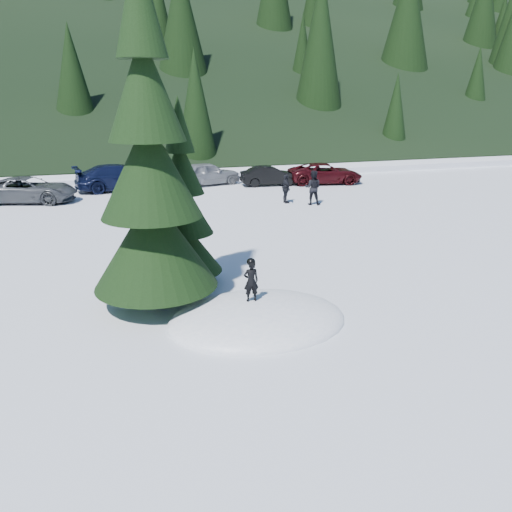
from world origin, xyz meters
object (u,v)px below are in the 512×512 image
object	(u,v)px
spruce_tall	(150,181)
spruce_short	(183,214)
adult_0	(313,188)
car_4	(207,174)
car_2	(29,190)
adult_1	(286,189)
car_5	(270,176)
car_3	(121,177)
child_skier	(251,281)
car_6	(325,173)

from	to	relation	value
spruce_tall	spruce_short	bearing A→B (deg)	54.46
adult_0	car_4	distance (m)	8.61
adult_0	car_2	size ratio (longest dim) A/B	0.36
car_2	adult_1	bearing A→B (deg)	-91.64
spruce_tall	car_5	world-z (taller)	spruce_tall
car_3	car_4	xyz separation A→B (m)	(5.28, 0.17, -0.04)
spruce_tall	car_3	size ratio (longest dim) A/B	1.62
spruce_short	spruce_tall	bearing A→B (deg)	-125.54
child_skier	spruce_tall	bearing A→B (deg)	-35.04
adult_0	car_5	xyz separation A→B (m)	(-0.06, 6.34, -0.27)
car_4	car_5	xyz separation A→B (m)	(3.79, -1.37, -0.13)
adult_1	child_skier	bearing A→B (deg)	153.11
spruce_short	car_5	distance (m)	17.91
car_6	car_5	bearing A→B (deg)	94.25
spruce_tall	car_4	world-z (taller)	spruce_tall
child_skier	car_5	world-z (taller)	child_skier
car_5	adult_0	bearing A→B (deg)	-173.79
car_2	car_3	distance (m)	5.38
spruce_tall	car_6	distance (m)	21.34
car_2	spruce_tall	bearing A→B (deg)	-146.65
adult_0	car_3	world-z (taller)	adult_0
car_4	car_6	xyz separation A→B (m)	(7.40, -1.80, -0.07)
car_2	car_3	bearing A→B (deg)	-47.27
car_3	child_skier	bearing A→B (deg)	177.77
spruce_short	car_3	bearing A→B (deg)	92.38
spruce_short	adult_1	bearing A→B (deg)	54.67
child_skier	adult_1	distance (m)	14.59
adult_0	spruce_tall	bearing A→B (deg)	80.06
car_3	car_6	bearing A→B (deg)	-104.71
spruce_short	adult_1	size ratio (longest dim) A/B	3.56
car_5	car_6	xyz separation A→B (m)	(3.61, -0.43, 0.05)
car_6	spruce_tall	bearing A→B (deg)	153.25
car_5	child_skier	bearing A→B (deg)	164.51
spruce_tall	car_5	size ratio (longest dim) A/B	2.33
child_skier	spruce_short	bearing A→B (deg)	-67.54
car_5	car_3	bearing A→B (deg)	88.13
child_skier	car_5	distance (m)	20.13
spruce_tall	car_2	size ratio (longest dim) A/B	1.78
car_6	adult_1	bearing A→B (deg)	148.26
spruce_tall	adult_0	world-z (taller)	spruce_tall
adult_0	adult_1	bearing A→B (deg)	-3.27
spruce_short	adult_0	size ratio (longest dim) A/B	3.04
child_skier	car_3	size ratio (longest dim) A/B	0.19
adult_1	car_6	distance (m)	6.96
adult_1	car_2	distance (m)	13.57
spruce_tall	adult_1	bearing A→B (deg)	54.65
car_5	car_4	bearing A→B (deg)	75.85
spruce_tall	spruce_short	xyz separation A→B (m)	(1.00, 1.40, -1.22)
spruce_tall	car_4	xyz separation A→B (m)	(5.57, 18.53, -2.59)
adult_0	adult_1	size ratio (longest dim) A/B	1.17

